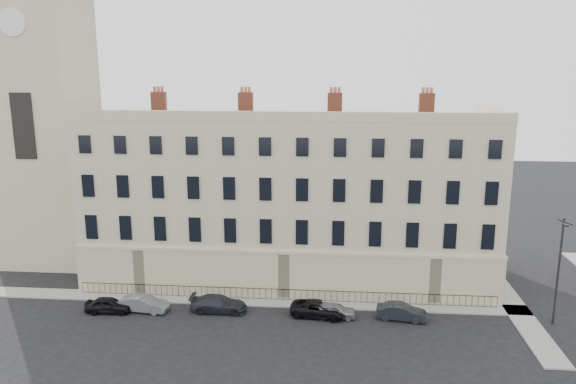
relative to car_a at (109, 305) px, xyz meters
name	(u,v)px	position (x,y,z in m)	size (l,w,h in m)	color
ground	(357,334)	(19.73, -1.97, -0.63)	(160.00, 160.00, 0.00)	black
terrace	(290,196)	(13.76, 10.00, 6.87)	(36.22, 12.22, 17.00)	beige
church_tower	(41,73)	(-10.27, 12.03, 18.03)	(8.00, 8.13, 44.00)	beige
pavement_terrace	(236,300)	(9.73, 3.03, -0.57)	(48.00, 2.00, 0.12)	gray
pavement_east_return	(506,296)	(32.73, 6.03, -0.57)	(2.00, 24.00, 0.12)	gray
railings	(283,295)	(13.73, 3.43, -0.08)	(35.00, 0.04, 0.96)	black
car_a	(109,305)	(0.00, 0.00, 0.00)	(1.49, 3.70, 1.26)	black
car_b	(144,304)	(2.73, 0.44, 0.02)	(1.38, 3.97, 1.31)	slate
car_c	(219,304)	(8.75, 0.91, 0.03)	(1.85, 4.56, 1.32)	#21232C
car_d	(319,309)	(16.82, 0.73, -0.01)	(2.08, 4.50, 1.25)	black
car_e	(334,311)	(17.97, 0.57, -0.04)	(1.41, 3.49, 1.19)	gray
car_f	(401,312)	(23.24, 0.68, 0.01)	(1.36, 3.89, 1.28)	black
streetlamp	(559,267)	(34.70, 0.83, 4.04)	(0.71, 1.77, 8.42)	#28292C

